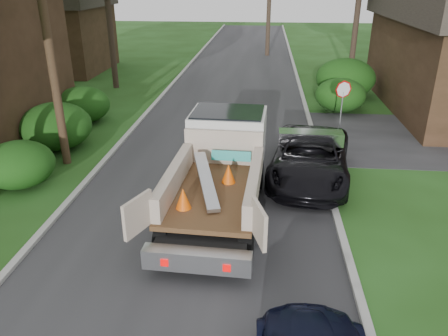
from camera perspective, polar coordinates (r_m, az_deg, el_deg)
ground at (r=11.77m, az=-4.68°, el=-9.89°), size 120.00×120.00×0.00m
road at (r=20.76m, az=-0.06°, el=5.57°), size 8.00×90.00×0.02m
curb_left at (r=21.50m, az=-11.06°, el=5.93°), size 0.20×90.00×0.12m
curb_right at (r=20.78m, az=11.32°, el=5.28°), size 0.20×90.00×0.12m
stop_sign at (r=19.51m, az=15.24°, el=8.96°), size 0.71×0.32×2.48m
utility_pole at (r=16.39m, az=-22.34°, el=17.48°), size 2.42×1.25×10.00m
house_left_far at (r=35.32m, az=-21.42°, el=16.69°), size 7.56×7.56×6.00m
hedge_left_a at (r=16.04m, az=-25.26°, el=0.43°), size 2.34×2.34×1.53m
hedge_left_b at (r=18.99m, az=-21.12°, el=5.13°), size 2.86×2.86×1.87m
hedge_left_c at (r=22.18m, az=-18.01°, el=7.89°), size 2.60×2.60×1.70m
hedge_right_a at (r=23.65m, az=14.97°, el=9.20°), size 2.60×2.60×1.70m
hedge_right_b at (r=26.60m, az=15.58°, el=11.27°), size 3.38×3.38×2.21m
flatbed_truck at (r=13.36m, az=-0.17°, el=1.22°), size 3.14×6.81×2.54m
black_pickup at (r=15.34m, az=11.20°, el=1.39°), size 3.35×5.90×1.55m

